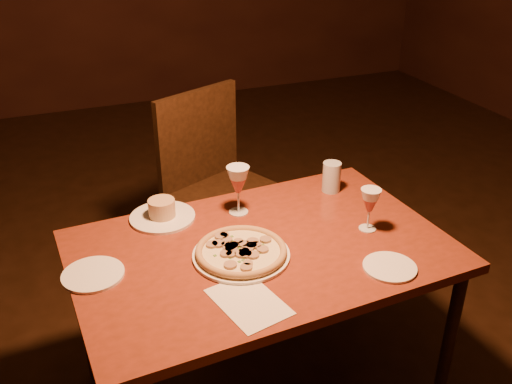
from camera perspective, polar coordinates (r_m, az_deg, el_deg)
name	(u,v)px	position (r m, az deg, el deg)	size (l,w,h in m)	color
floor	(289,336)	(2.65, 3.31, -14.19)	(7.00, 7.00, 0.00)	black
dining_table	(261,261)	(2.01, 0.55, -6.93)	(1.32, 0.88, 0.69)	maroon
chair_far	(219,184)	(2.70, -3.69, 0.81)	(0.62, 0.62, 0.98)	black
pizza_plate	(241,252)	(1.92, -1.49, -5.99)	(0.33, 0.33, 0.04)	white
ramekin_saucer	(162,213)	(2.16, -9.37, -2.04)	(0.24, 0.24, 0.08)	white
wine_glass_far	(238,190)	(2.13, -1.79, 0.18)	(0.09, 0.09, 0.19)	#A14443
wine_glass_right	(369,209)	(2.07, 11.26, -1.73)	(0.07, 0.07, 0.16)	#A14443
water_tumbler	(332,177)	(2.33, 7.56, 1.50)	(0.07, 0.07, 0.12)	#AAB4BA
side_plate_left	(93,274)	(1.91, -15.98, -7.93)	(0.20, 0.20, 0.01)	white
side_plate_near	(390,267)	(1.92, 13.23, -7.33)	(0.17, 0.17, 0.01)	white
menu_card	(249,302)	(1.73, -0.75, -10.92)	(0.17, 0.25, 0.00)	silver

